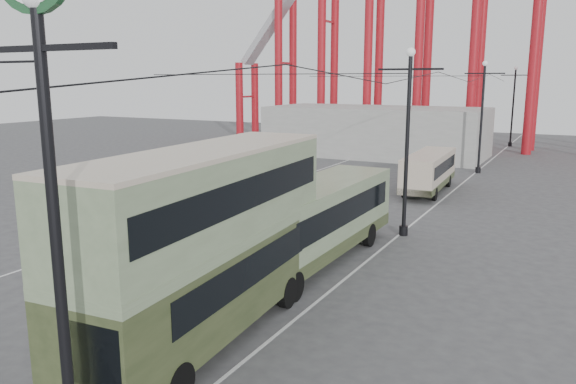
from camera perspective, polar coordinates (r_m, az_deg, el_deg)
The scene contains 11 objects.
ground at distance 17.99m, azimuth -25.52°, elevation -15.57°, with size 160.00×160.00×0.00m, color #434346.
road_markings at distance 33.15m, azimuth 1.70°, elevation -2.26°, with size 12.52×120.00×0.01m.
lamp_post_near at distance 9.92m, azimuth -23.70°, elevation 10.68°, with size 3.20×0.44×10.80m.
lamp_post_mid at distance 28.47m, azimuth 12.00°, elevation 4.79°, with size 3.20×0.44×9.32m.
lamp_post_far at distance 49.92m, azimuth 19.07°, elevation 7.15°, with size 3.20×0.44×9.32m.
lamp_post_distant at distance 71.71m, azimuth 21.88°, elevation 8.06°, with size 3.20×0.44×9.32m.
fairground_shed at distance 59.69m, azimuth 8.92°, elevation 6.12°, with size 22.00×10.00×5.00m, color gray.
double_decker_bus at distance 16.94m, azimuth -8.17°, elevation -4.32°, with size 3.47×11.04×5.84m.
single_decker_green at distance 23.93m, azimuth 2.50°, elevation -2.88°, with size 2.89×12.13×3.42m.
single_decker_cream at distance 40.71m, azimuth 14.12°, elevation 2.16°, with size 2.63×8.90×2.74m.
pedestrian at distance 19.77m, azimuth -7.47°, elevation -8.93°, with size 0.72×0.47×1.98m, color black.
Camera 1 is at (13.32, -9.22, 7.82)m, focal length 35.00 mm.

